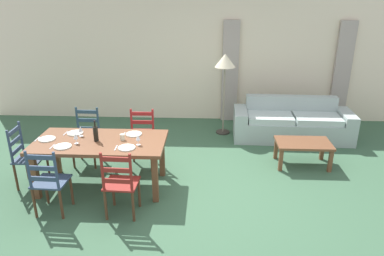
% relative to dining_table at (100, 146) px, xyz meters
% --- Properties ---
extents(ground_plane, '(9.60, 9.60, 0.02)m').
position_rel_dining_table_xyz_m(ground_plane, '(1.36, -0.09, -0.67)').
color(ground_plane, '#385C41').
extents(wall_far, '(9.60, 0.16, 2.70)m').
position_rel_dining_table_xyz_m(wall_far, '(1.36, 3.21, 0.69)').
color(wall_far, beige).
rests_on(wall_far, ground_plane).
extents(curtain_panel_left, '(0.35, 0.08, 2.20)m').
position_rel_dining_table_xyz_m(curtain_panel_left, '(2.03, 3.07, 0.44)').
color(curtain_panel_left, '#AA9D94').
rests_on(curtain_panel_left, ground_plane).
extents(curtain_panel_right, '(0.35, 0.08, 2.20)m').
position_rel_dining_table_xyz_m(curtain_panel_right, '(4.43, 3.07, 0.44)').
color(curtain_panel_right, '#AA9D94').
rests_on(curtain_panel_right, ground_plane).
extents(dining_table, '(1.90, 0.96, 0.75)m').
position_rel_dining_table_xyz_m(dining_table, '(0.00, 0.00, 0.00)').
color(dining_table, brown).
rests_on(dining_table, ground_plane).
extents(dining_chair_near_left, '(0.44, 0.42, 0.96)m').
position_rel_dining_table_xyz_m(dining_chair_near_left, '(-0.48, -0.73, -0.19)').
color(dining_chair_near_left, navy).
rests_on(dining_chair_near_left, ground_plane).
extents(dining_chair_near_right, '(0.44, 0.42, 0.96)m').
position_rel_dining_table_xyz_m(dining_chair_near_right, '(0.46, -0.74, -0.19)').
color(dining_chair_near_right, maroon).
rests_on(dining_chair_near_right, ground_plane).
extents(dining_chair_far_left, '(0.43, 0.41, 0.96)m').
position_rel_dining_table_xyz_m(dining_chair_far_left, '(-0.47, 0.78, -0.19)').
color(dining_chair_far_left, '#2B4758').
rests_on(dining_chair_far_left, ground_plane).
extents(dining_chair_far_right, '(0.43, 0.41, 0.96)m').
position_rel_dining_table_xyz_m(dining_chair_far_right, '(0.47, 0.73, -0.19)').
color(dining_chair_far_right, maroon).
rests_on(dining_chair_far_right, ground_plane).
extents(dining_chair_head_west, '(0.42, 0.44, 0.96)m').
position_rel_dining_table_xyz_m(dining_chair_head_west, '(-1.14, -0.01, -0.19)').
color(dining_chair_head_west, '#2F4058').
rests_on(dining_chair_head_west, ground_plane).
extents(dinner_plate_near_left, '(0.24, 0.24, 0.02)m').
position_rel_dining_table_xyz_m(dinner_plate_near_left, '(-0.45, -0.25, 0.10)').
color(dinner_plate_near_left, white).
rests_on(dinner_plate_near_left, dining_table).
extents(fork_near_left, '(0.02, 0.17, 0.01)m').
position_rel_dining_table_xyz_m(fork_near_left, '(-0.60, -0.25, 0.09)').
color(fork_near_left, silver).
rests_on(fork_near_left, dining_table).
extents(dinner_plate_near_right, '(0.24, 0.24, 0.02)m').
position_rel_dining_table_xyz_m(dinner_plate_near_right, '(0.45, -0.25, 0.10)').
color(dinner_plate_near_right, white).
rests_on(dinner_plate_near_right, dining_table).
extents(fork_near_right, '(0.02, 0.17, 0.01)m').
position_rel_dining_table_xyz_m(fork_near_right, '(0.30, -0.25, 0.09)').
color(fork_near_right, silver).
rests_on(fork_near_right, dining_table).
extents(dinner_plate_far_left, '(0.24, 0.24, 0.02)m').
position_rel_dining_table_xyz_m(dinner_plate_far_left, '(-0.45, 0.25, 0.10)').
color(dinner_plate_far_left, white).
rests_on(dinner_plate_far_left, dining_table).
extents(fork_far_left, '(0.02, 0.17, 0.01)m').
position_rel_dining_table_xyz_m(fork_far_left, '(-0.60, 0.25, 0.09)').
color(fork_far_left, silver).
rests_on(fork_far_left, dining_table).
extents(dinner_plate_far_right, '(0.24, 0.24, 0.02)m').
position_rel_dining_table_xyz_m(dinner_plate_far_right, '(0.45, 0.25, 0.10)').
color(dinner_plate_far_right, white).
rests_on(dinner_plate_far_right, dining_table).
extents(fork_far_right, '(0.02, 0.17, 0.01)m').
position_rel_dining_table_xyz_m(fork_far_right, '(0.30, 0.25, 0.09)').
color(fork_far_right, silver).
rests_on(fork_far_right, dining_table).
extents(dinner_plate_head_west, '(0.24, 0.24, 0.02)m').
position_rel_dining_table_xyz_m(dinner_plate_head_west, '(-0.78, 0.00, 0.10)').
color(dinner_plate_head_west, white).
rests_on(dinner_plate_head_west, dining_table).
extents(fork_head_west, '(0.02, 0.17, 0.01)m').
position_rel_dining_table_xyz_m(fork_head_west, '(-0.93, 0.00, 0.09)').
color(fork_head_west, silver).
rests_on(fork_head_west, dining_table).
extents(wine_bottle, '(0.07, 0.07, 0.32)m').
position_rel_dining_table_xyz_m(wine_bottle, '(-0.04, -0.01, 0.20)').
color(wine_bottle, black).
rests_on(wine_bottle, dining_table).
extents(wine_glass_near_left, '(0.06, 0.06, 0.16)m').
position_rel_dining_table_xyz_m(wine_glass_near_left, '(-0.30, -0.12, 0.20)').
color(wine_glass_near_left, white).
rests_on(wine_glass_near_left, dining_table).
extents(wine_glass_near_right, '(0.06, 0.06, 0.16)m').
position_rel_dining_table_xyz_m(wine_glass_near_right, '(0.59, -0.13, 0.20)').
color(wine_glass_near_right, white).
rests_on(wine_glass_near_right, dining_table).
extents(wine_glass_far_left, '(0.06, 0.06, 0.16)m').
position_rel_dining_table_xyz_m(wine_glass_far_left, '(-0.32, 0.15, 0.20)').
color(wine_glass_far_left, white).
rests_on(wine_glass_far_left, dining_table).
extents(coffee_cup_primary, '(0.07, 0.07, 0.09)m').
position_rel_dining_table_xyz_m(coffee_cup_primary, '(0.33, 0.04, 0.13)').
color(coffee_cup_primary, beige).
rests_on(coffee_cup_primary, dining_table).
extents(couch, '(2.30, 0.87, 0.80)m').
position_rel_dining_table_xyz_m(couch, '(3.23, 2.07, -0.37)').
color(couch, '#9DAEAA').
rests_on(couch, ground_plane).
extents(coffee_table, '(0.90, 0.56, 0.42)m').
position_rel_dining_table_xyz_m(coffee_table, '(3.17, 0.86, -0.31)').
color(coffee_table, brown).
rests_on(coffee_table, ground_plane).
extents(standing_lamp, '(0.40, 0.40, 1.64)m').
position_rel_dining_table_xyz_m(standing_lamp, '(1.88, 2.26, 0.75)').
color(standing_lamp, '#332D28').
rests_on(standing_lamp, ground_plane).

